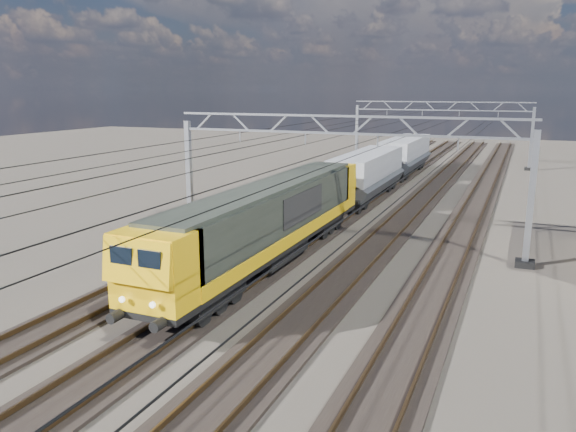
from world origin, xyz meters
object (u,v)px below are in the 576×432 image
at_px(catenary_gantry_mid, 340,175).
at_px(locomotive, 270,219).
at_px(hopper_wagon_lead, 367,172).
at_px(catenary_gantry_far, 439,131).
at_px(hopper_wagon_mid, 405,153).

distance_m(catenary_gantry_mid, locomotive, 5.26).
relative_size(catenary_gantry_mid, hopper_wagon_lead, 1.53).
bearing_deg(catenary_gantry_mid, catenary_gantry_far, 90.00).
bearing_deg(hopper_wagon_lead, catenary_gantry_far, 85.01).
bearing_deg(locomotive, catenary_gantry_mid, 66.52).
bearing_deg(locomotive, hopper_wagon_mid, 90.00).
bearing_deg(catenary_gantry_far, hopper_wagon_lead, -94.99).
bearing_deg(catenary_gantry_far, catenary_gantry_mid, -90.00).
distance_m(catenary_gantry_mid, hopper_wagon_lead, 13.35).
bearing_deg(locomotive, catenary_gantry_far, 87.18).
distance_m(hopper_wagon_lead, hopper_wagon_mid, 14.20).
distance_m(locomotive, hopper_wagon_lead, 17.70).
xyz_separation_m(catenary_gantry_far, hopper_wagon_mid, (-2.00, -8.71, -1.67)).
xyz_separation_m(catenary_gantry_mid, hopper_wagon_lead, (-2.00, 13.09, -1.67)).
distance_m(catenary_gantry_mid, hopper_wagon_mid, 27.42).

